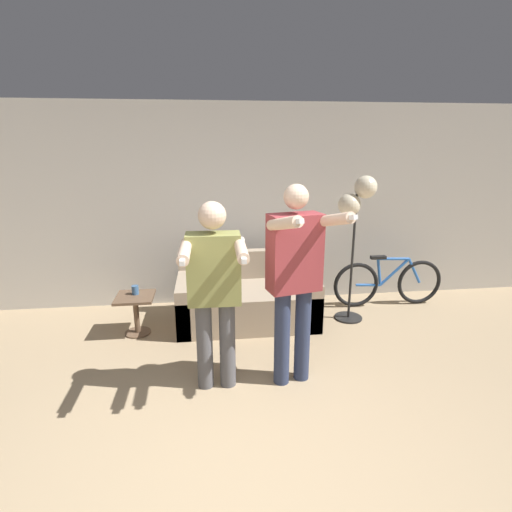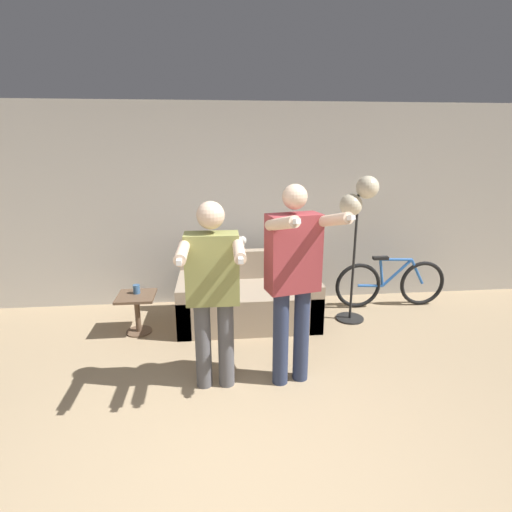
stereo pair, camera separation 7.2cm
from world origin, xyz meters
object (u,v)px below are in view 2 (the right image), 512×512
Objects in this scene: cat at (230,244)px; side_table at (137,306)px; bicycle at (390,283)px; person_left at (213,285)px; cup at (137,289)px; person_right at (294,273)px; couch at (248,300)px; floor_lamp at (358,207)px.

side_table is at bearing -153.33° from cat.
side_table is at bearing -172.07° from bicycle.
person_left is 1.55m from cup.
person_right reaches higher than bicycle.
cup is at bearing -173.40° from couch.
floor_lamp is at bearing 2.13° from side_table.
person_left is 0.93× the size of person_right.
person_right is 2.38m from bicycle.
floor_lamp is 17.28× the size of cup.
person_left reaches higher than cat.
cat is (-0.47, 1.69, -0.17)m from person_right.
side_table is (-1.56, 1.14, -0.72)m from person_right.
person_left is 1.12× the size of bicycle.
person_left is at bearing -52.53° from side_table.
bicycle is (0.64, 0.35, -1.08)m from floor_lamp.
side_table is (-0.88, 1.15, -0.64)m from person_left.
couch is 3.09× the size of cat.
cat is 1.25m from cup.
couch is at bearing -172.68° from bicycle.
person_left is at bearing -145.47° from bicycle.
person_right reaches higher than floor_lamp.
cat is at bearing 92.85° from person_right.
floor_lamp is at bearing 38.72° from person_right.
person_left is 2.12m from floor_lamp.
couch is at bearing 74.00° from person_left.
person_left is 3.14× the size of cat.
person_left is 16.45× the size of cup.
person_right reaches higher than cup.
bicycle is (2.31, 1.59, -0.65)m from person_left.
side_table is at bearing 128.10° from person_left.
cat reaches higher than side_table.
person_left is 1.58m from side_table.
floor_lamp is (1.67, 1.24, 0.43)m from person_left.
person_right is at bearing -36.17° from side_table.
person_left reaches higher than cup.
person_right is at bearing -78.04° from couch.
person_right is at bearing -128.45° from floor_lamp.
bicycle is at bearing -2.82° from cat.
floor_lamp is (1.27, -0.10, 1.13)m from couch.
couch is at bearing 8.83° from side_table.
couch reaches higher than side_table.
cat is 0.30× the size of floor_lamp.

